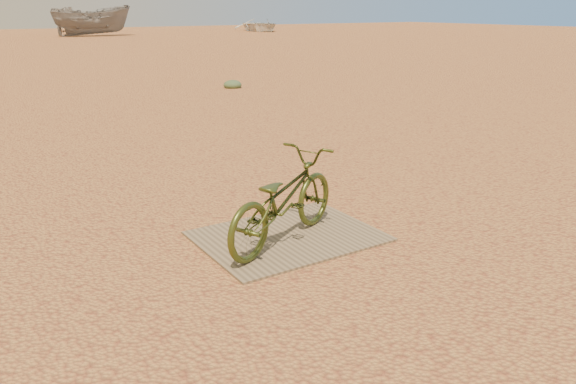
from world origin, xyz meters
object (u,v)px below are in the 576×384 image
bicycle (283,199)px  boat_mid_right (92,21)px  plywood_board (288,236)px  boat_far_right (260,25)px

bicycle → boat_mid_right: (8.80, 41.16, 0.70)m
plywood_board → boat_mid_right: bearing=78.1°
plywood_board → boat_far_right: size_ratio=0.31×
bicycle → boat_far_right: (24.02, 42.22, 0.12)m
plywood_board → bicycle: bicycle is taller
plywood_board → boat_far_right: (23.90, 42.12, 0.54)m
plywood_board → bicycle: bearing=-140.3°
boat_far_right → bicycle: bearing=-112.0°
plywood_board → bicycle: 0.45m
plywood_board → boat_mid_right: 41.98m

